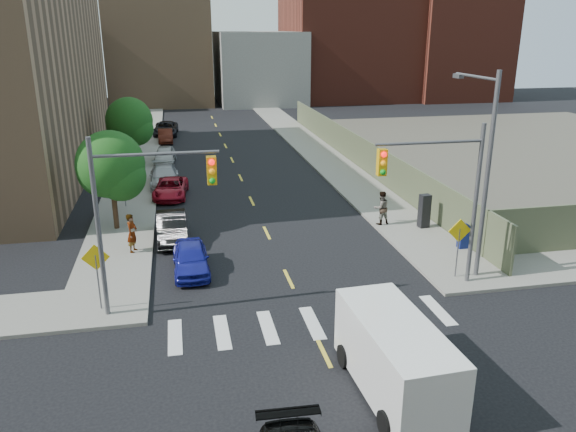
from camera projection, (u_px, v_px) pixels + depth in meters
name	position (u px, v px, depth m)	size (l,w,h in m)	color
ground	(340.00, 386.00, 17.44)	(160.00, 160.00, 0.00)	black
sidewalk_nw	(142.00, 141.00, 54.52)	(3.50, 73.00, 0.15)	gray
sidewalk_ne	(298.00, 135.00, 57.42)	(3.50, 73.00, 0.15)	gray
fence_north	(357.00, 150.00, 44.85)	(0.12, 44.00, 2.50)	#5E6647
gravel_lot	(544.00, 151.00, 50.54)	(36.00, 42.00, 0.06)	#595447
bg_bldg_west	(41.00, 63.00, 76.43)	(14.00, 18.00, 12.00)	#592319
bg_bldg_midwest	(160.00, 50.00, 80.81)	(14.00, 16.00, 15.00)	#8C6B4C
bg_bldg_center	(258.00, 67.00, 82.37)	(12.00, 16.00, 10.00)	gray
bg_bldg_east	(346.00, 45.00, 85.88)	(18.00, 18.00, 16.00)	#592319
bg_bldg_fareast	(450.00, 38.00, 86.70)	(14.00, 16.00, 18.00)	#592319
smokestack	(477.00, 4.00, 85.85)	(1.80, 1.80, 28.00)	#8C6B4C
signal_nw	(139.00, 203.00, 20.45)	(4.59, 0.30, 7.00)	#59595E
signal_ne	(443.00, 185.00, 22.69)	(4.59, 0.30, 7.00)	#59595E
streetlight_ne	(484.00, 161.00, 23.72)	(0.25, 3.70, 9.00)	#59595E
warn_sign_nw	(96.00, 265.00, 21.38)	(1.06, 0.06, 2.83)	#59595E
warn_sign_ne	(459.00, 237.00, 24.19)	(1.06, 0.06, 2.83)	#59595E
warn_sign_midwest	(123.00, 177.00, 33.92)	(1.06, 0.06, 2.83)	#59595E
tree_west_near	(111.00, 169.00, 29.74)	(3.66, 3.64, 5.52)	#332114
tree_west_far	(129.00, 124.00, 43.67)	(3.66, 3.64, 5.52)	#332114
parked_car_blue	(191.00, 258.00, 25.39)	(1.58, 3.94, 1.34)	#1B1F97
parked_car_black	(172.00, 227.00, 29.24)	(1.50, 4.31, 1.42)	black
parked_car_red	(171.00, 188.00, 36.66)	(2.04, 4.42, 1.23)	maroon
parked_car_silver	(164.00, 177.00, 39.15)	(1.97, 4.84, 1.40)	#ACAEB4
parked_car_white	(165.00, 155.00, 45.85)	(1.63, 4.05, 1.38)	#B5B5B5
parked_car_maroon	(166.00, 136.00, 54.12)	(1.36, 3.90, 1.29)	#43160D
parked_car_grey	(166.00, 129.00, 57.66)	(2.32, 5.03, 1.40)	black
cargo_van	(393.00, 354.00, 16.91)	(2.39, 5.32, 2.40)	white
mailbox	(464.00, 236.00, 27.82)	(0.53, 0.41, 1.29)	navy
payphone	(424.00, 211.00, 30.62)	(0.55, 0.45, 1.85)	black
pedestrian_west	(132.00, 233.00, 27.25)	(0.70, 0.46, 1.92)	gray
pedestrian_east	(381.00, 208.00, 31.09)	(0.92, 0.72, 1.89)	gray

